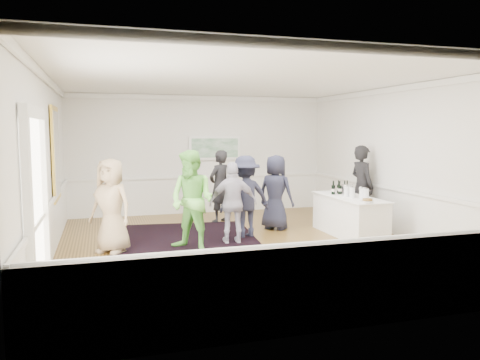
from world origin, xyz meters
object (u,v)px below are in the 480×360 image
object	(u,v)px
guest_green	(192,200)
guest_navy	(276,192)
guest_tan	(111,206)
guest_lilac	(233,203)
guest_dark_b	(220,186)
nut_bowl	(367,201)
bartender	(362,186)
ice_bucket	(347,191)
serving_table	(349,216)
guest_dark_a	(245,196)

from	to	relation	value
guest_green	guest_navy	distance (m)	2.54
guest_tan	guest_lilac	world-z (taller)	guest_tan
guest_tan	guest_navy	xyz separation A→B (m)	(3.64, 1.08, -0.02)
guest_lilac	guest_dark_b	distance (m)	2.23
guest_dark_b	nut_bowl	distance (m)	3.81
bartender	ice_bucket	bearing A→B (deg)	122.79
guest_lilac	guest_navy	bearing A→B (deg)	-134.91
bartender	nut_bowl	distance (m)	1.78
guest_tan	nut_bowl	xyz separation A→B (m)	(4.82, -0.85, 0.01)
guest_lilac	nut_bowl	size ratio (longest dim) A/B	7.13
guest_dark_b	guest_navy	world-z (taller)	guest_dark_b
serving_table	bartender	bearing A→B (deg)	44.36
nut_bowl	guest_navy	bearing A→B (deg)	121.45
bartender	guest_dark_a	xyz separation A→B (m)	(-2.90, -0.19, -0.09)
serving_table	nut_bowl	xyz separation A→B (m)	(-0.11, -0.87, 0.46)
ice_bucket	guest_dark_b	bearing A→B (deg)	137.49
guest_green	ice_bucket	world-z (taller)	guest_green
bartender	guest_lilac	world-z (taller)	bartender
ice_bucket	nut_bowl	xyz separation A→B (m)	(-0.11, -1.00, -0.08)
guest_dark_a	guest_navy	world-z (taller)	guest_dark_a
serving_table	guest_dark_a	bearing A→B (deg)	166.88
serving_table	nut_bowl	bearing A→B (deg)	-97.20
guest_dark_a	ice_bucket	xyz separation A→B (m)	(2.19, -0.39, 0.09)
guest_tan	guest_green	bearing A→B (deg)	29.87
guest_lilac	guest_dark_b	size ratio (longest dim) A/B	0.92
bartender	ice_bucket	distance (m)	0.92
guest_navy	ice_bucket	bearing A→B (deg)	-168.70
guest_tan	guest_dark_a	world-z (taller)	guest_tan
serving_table	guest_tan	bearing A→B (deg)	-179.74
guest_lilac	bartender	bearing A→B (deg)	-161.78
ice_bucket	guest_lilac	bearing A→B (deg)	-177.99
guest_green	guest_dark_a	distance (m)	1.50
serving_table	guest_dark_b	world-z (taller)	guest_dark_b
guest_tan	ice_bucket	xyz separation A→B (m)	(4.94, 0.14, 0.09)
serving_table	guest_dark_b	xyz separation A→B (m)	(-2.31, 2.24, 0.46)
guest_dark_a	bartender	bearing A→B (deg)	177.22
serving_table	guest_tan	world-z (taller)	guest_tan
bartender	guest_lilac	distance (m)	3.37
guest_dark_b	ice_bucket	world-z (taller)	guest_dark_b
guest_green	guest_lilac	size ratio (longest dim) A/B	1.16
guest_dark_b	guest_dark_a	bearing A→B (deg)	60.28
guest_dark_b	bartender	bearing A→B (deg)	119.21
serving_table	guest_navy	bearing A→B (deg)	140.75
guest_green	nut_bowl	xyz separation A→B (m)	(3.36, -0.62, -0.06)
guest_green	bartender	bearing A→B (deg)	58.42
guest_navy	guest_green	bearing A→B (deg)	78.07
guest_green	ice_bucket	distance (m)	3.49
guest_dark_a	guest_tan	bearing A→B (deg)	4.33
guest_lilac	guest_navy	xyz separation A→B (m)	(1.29, 1.02, 0.04)
guest_green	nut_bowl	size ratio (longest dim) A/B	8.27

